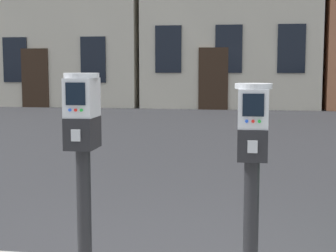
{
  "coord_description": "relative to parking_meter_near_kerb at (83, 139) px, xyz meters",
  "views": [
    {
      "loc": [
        0.31,
        -3.2,
        1.48
      ],
      "look_at": [
        -0.2,
        -0.08,
        1.12
      ],
      "focal_mm": 55.29,
      "sensor_mm": 36.0,
      "label": 1
    }
  ],
  "objects": [
    {
      "name": "parking_meter_twin_adjacent",
      "position": [
        1.03,
        -0.0,
        -0.04
      ],
      "size": [
        0.22,
        0.25,
        1.24
      ],
      "rotation": [
        0.0,
        0.0,
        -1.57
      ],
      "color": "black",
      "rests_on": "sidewalk_slab"
    },
    {
      "name": "parking_meter_near_kerb",
      "position": [
        0.0,
        0.0,
        0.0
      ],
      "size": [
        0.22,
        0.25,
        1.3
      ],
      "rotation": [
        0.0,
        0.0,
        -1.57
      ],
      "color": "black",
      "rests_on": "sidewalk_slab"
    }
  ]
}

